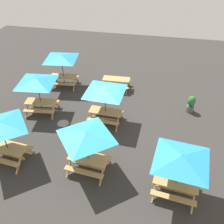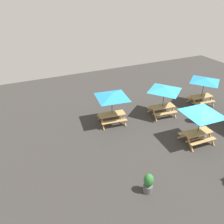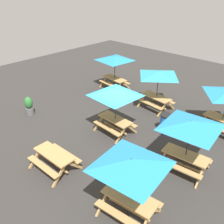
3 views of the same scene
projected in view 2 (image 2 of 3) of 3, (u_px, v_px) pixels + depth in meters
The scene contains 7 objects.
ground_plane at pixel (194, 140), 13.71m from camera, with size 29.22×29.22×0.00m, color #33302D.
picnic_table_0 at pixel (165, 91), 15.35m from camera, with size 2.20×2.20×2.34m.
picnic_table_1 at pixel (112, 98), 14.40m from camera, with size 2.81×2.81×2.34m.
picnic_table_3 at pixel (205, 82), 16.82m from camera, with size 2.20×2.20×2.34m.
picnic_table_6 at pixel (202, 114), 12.54m from camera, with size 2.82×2.82×2.34m.
trash_bin_blue at pixel (199, 116), 15.31m from camera, with size 0.59×0.59×0.98m.
potted_plant_0 at pixel (148, 183), 10.01m from camera, with size 0.46×0.46×1.08m.
Camera 2 is at (9.24, 7.88, 8.40)m, focal length 35.00 mm.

